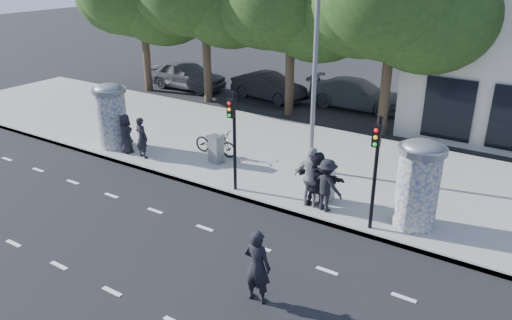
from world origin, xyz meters
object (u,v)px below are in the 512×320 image
Objects in this scene: ped_f at (317,180)px; cabinet_left at (216,149)px; traffic_pole_far at (375,163)px; street_lamp at (315,43)px; man_road at (257,266)px; car_right at (357,93)px; ad_column_left at (111,114)px; ped_d at (326,185)px; traffic_pole_near at (233,132)px; ped_b at (142,138)px; ped_a at (126,134)px; ad_column_right at (418,182)px; cabinet_right at (326,185)px; car_left at (187,75)px; car_mid at (269,86)px; bicycle at (216,142)px; ped_e at (312,177)px.

cabinet_left is at bearing -13.73° from ped_f.
street_lamp is (-3.40, 2.84, 2.56)m from traffic_pole_far.
man_road is 0.35× the size of car_right.
ped_d is at bearing -2.03° from ad_column_left.
traffic_pole_near is 4.90m from ped_b.
ped_a is 10.53m from man_road.
cabinet_right is (-2.88, 0.06, -0.87)m from ad_column_right.
ad_column_left is 9.56m from cabinet_right.
street_lamp is at bearing -169.98° from car_right.
man_road is at bearing -136.49° from car_left.
ped_d is at bearing -168.01° from ad_column_right.
man_road is 1.77× the size of cabinet_right.
car_left is (-13.58, 9.87, -0.23)m from ped_f.
ped_a is 8.49m from ped_f.
street_lamp is 11.24m from car_mid.
car_left is (-8.24, 8.06, 0.18)m from bicycle.
ped_e reaches higher than bicycle.
ped_a is 0.83× the size of bicycle.
bicycle is 9.09m from car_mid.
ped_d is 6.03m from bicycle.
ad_column_left is 0.33× the size of street_lamp.
ped_a is 12.62m from car_right.
man_road is at bearing -49.45° from traffic_pole_near.
traffic_pole_near reaches higher than ped_d.
ped_b is at bearing 174.48° from traffic_pole_near.
man_road is (10.31, -5.04, -0.61)m from ad_column_left.
ad_column_right is 0.54× the size of car_left.
ped_a is 11.05m from car_left.
traffic_pole_near is (6.60, -0.71, 0.69)m from ad_column_left.
ped_b is (-10.51, -0.45, -0.57)m from ad_column_right.
cabinet_right is 12.89m from car_mid.
ped_b is 0.83× the size of ped_e.
ped_d is (8.86, -0.15, 0.06)m from ped_a.
ad_column_right reaches higher than man_road.
ped_d is 0.32× the size of car_right.
ad_column_left is 9.32m from ped_e.
cabinet_left is at bearing -135.93° from car_left.
car_left is at bearing -36.26° from ped_f.
traffic_pole_near reaches higher than ad_column_left.
car_left is at bearing 97.78° from car_right.
ped_d is at bearing -133.50° from car_mid.
ped_a is at bearing 174.87° from traffic_pole_near.
street_lamp reaches higher than traffic_pole_near.
street_lamp is 4.72× the size of ped_d.
car_right is at bearing -68.87° from car_mid.
man_road reaches higher than ped_a.
ped_f is (0.14, 0.07, -0.07)m from ped_e.
ped_d is 1.63× the size of cabinet_right.
ped_e is (1.30, -2.47, -3.66)m from street_lamp.
ped_d reaches higher than car_mid.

